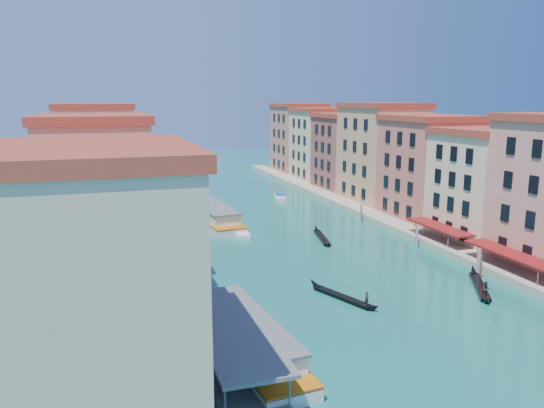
% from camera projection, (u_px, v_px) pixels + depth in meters
% --- Properties ---
extents(left_bank_palazzos, '(12.80, 128.40, 21.00)m').
position_uv_depth(left_bank_palazzos, '(98.00, 173.00, 87.23)').
color(left_bank_palazzos, tan).
rests_on(left_bank_palazzos, ground).
extents(right_bank_palazzos, '(12.80, 128.40, 21.00)m').
position_uv_depth(right_bank_palazzos, '(396.00, 161.00, 104.36)').
color(right_bank_palazzos, '#A64A42').
rests_on(right_bank_palazzos, ground).
extents(quay, '(4.00, 140.00, 1.00)m').
position_uv_depth(quay, '(358.00, 209.00, 103.76)').
color(quay, gray).
rests_on(quay, ground).
extents(restaurant_awnings, '(3.20, 44.55, 3.12)m').
position_uv_depth(restaurant_awnings, '(518.00, 257.00, 64.13)').
color(restaurant_awnings, maroon).
rests_on(restaurant_awnings, ground).
extents(vaporetto_stop, '(5.40, 16.40, 3.65)m').
position_uv_depth(vaporetto_stop, '(234.00, 356.00, 42.67)').
color(vaporetto_stop, slate).
rests_on(vaporetto_stop, ground).
extents(mooring_poles_right, '(1.44, 54.24, 3.20)m').
position_uv_depth(mooring_poles_right, '(465.00, 259.00, 68.94)').
color(mooring_poles_right, brown).
rests_on(mooring_poles_right, ground).
extents(mooring_poles_left, '(0.24, 8.24, 3.20)m').
position_uv_depth(mooring_poles_left, '(203.00, 362.00, 41.95)').
color(mooring_poles_left, brown).
rests_on(mooring_poles_left, ground).
extents(vaporetto_near, '(6.49, 20.43, 2.99)m').
position_uv_depth(vaporetto_near, '(246.00, 335.00, 46.55)').
color(vaporetto_near, silver).
rests_on(vaporetto_near, ground).
extents(vaporetto_far, '(7.30, 22.86, 3.34)m').
position_uv_depth(vaporetto_far, '(212.00, 215.00, 94.28)').
color(vaporetto_far, silver).
rests_on(vaporetto_far, ground).
extents(gondola_fore, '(4.68, 10.35, 2.16)m').
position_uv_depth(gondola_fore, '(343.00, 296.00, 58.57)').
color(gondola_fore, black).
rests_on(gondola_fore, ground).
extents(gondola_right, '(6.86, 10.87, 2.41)m').
position_uv_depth(gondola_right, '(480.00, 285.00, 61.61)').
color(gondola_right, black).
rests_on(gondola_right, ground).
extents(gondola_far, '(3.14, 11.29, 1.61)m').
position_uv_depth(gondola_far, '(322.00, 237.00, 83.94)').
color(gondola_far, black).
rests_on(gondola_far, ground).
extents(motorboat_mid, '(2.45, 6.63, 1.35)m').
position_uv_depth(motorboat_mid, '(241.00, 232.00, 86.19)').
color(motorboat_mid, white).
rests_on(motorboat_mid, ground).
extents(motorboat_far, '(3.47, 6.76, 1.34)m').
position_uv_depth(motorboat_far, '(280.00, 197.00, 117.25)').
color(motorboat_far, silver).
rests_on(motorboat_far, ground).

